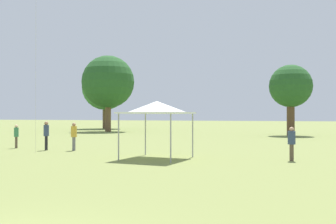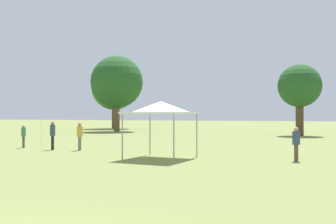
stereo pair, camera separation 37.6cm
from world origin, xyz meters
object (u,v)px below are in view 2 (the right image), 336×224
Objects in this scene: canopy_tent at (161,108)px; distant_tree_1 at (114,87)px; person_standing_0 at (24,134)px; person_standing_3 at (296,141)px; distant_tree_0 at (300,87)px; person_standing_1 at (80,134)px; distant_tree_3 at (117,82)px; person_standing_4 at (53,133)px.

distant_tree_1 is at bearing 122.96° from canopy_tent.
person_standing_0 is 11.57m from canopy_tent.
distant_tree_0 reaches higher than person_standing_3.
canopy_tent reaches higher than person_standing_1.
distant_tree_1 reaches higher than distant_tree_3.
person_standing_4 is 0.18× the size of distant_tree_3.
distant_tree_1 is (-31.28, 36.95, 5.84)m from person_standing_3.
canopy_tent is at bearing -56.61° from distant_tree_3.
person_standing_1 is 1.06× the size of person_standing_3.
person_standing_1 is (4.64, -0.17, 0.09)m from person_standing_0.
distant_tree_0 is 23.94m from distant_tree_3.
distant_tree_3 reaches higher than person_standing_4.
person_standing_3 is 0.49× the size of canopy_tent.
person_standing_4 is (2.87, -0.58, 0.16)m from person_standing_0.
person_standing_3 reaches higher than person_standing_0.
person_standing_0 is 0.47× the size of canopy_tent.
person_standing_3 is 0.16× the size of distant_tree_3.
person_standing_3 is (13.01, -1.03, -0.07)m from person_standing_1.
person_standing_3 is at bearing 38.40° from person_standing_4.
canopy_tent is 26.66m from distant_tree_0.
person_standing_4 is at bearing 166.94° from canopy_tent.
distant_tree_0 is 0.75× the size of distant_tree_3.
canopy_tent reaches higher than person_standing_0.
distant_tree_1 is 11.59m from distant_tree_3.
distant_tree_0 is at bearing -1.98° from person_standing_0.
canopy_tent is (11.17, -2.51, 1.64)m from person_standing_0.
person_standing_0 is 4.64m from person_standing_1.
person_standing_0 is 0.90× the size of person_standing_1.
person_standing_3 is at bearing -49.75° from distant_tree_1.
person_standing_4 is (-1.76, -0.41, 0.07)m from person_standing_1.
person_standing_0 is 0.15× the size of distant_tree_3.
person_standing_4 is 0.55× the size of canopy_tent.
person_standing_1 reaches higher than person_standing_3.
distant_tree_0 is at bearing -22.24° from distant_tree_1.
person_standing_0 is 2.94m from person_standing_4.
distant_tree_0 is at bearing -5.66° from distant_tree_3.
person_standing_4 is 8.65m from canopy_tent.
person_standing_0 is at bearing 112.82° from person_standing_1.
person_standing_4 is at bearing -68.80° from person_standing_0.
person_standing_4 is at bearing -119.00° from distant_tree_0.
person_standing_0 is 0.86× the size of person_standing_4.
person_standing_1 is 0.23× the size of distant_tree_0.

